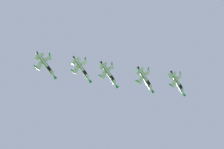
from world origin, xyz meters
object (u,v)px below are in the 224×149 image
at_px(fighter_jet_left_outer, 82,69).
at_px(fighter_jet_left_wing, 146,80).
at_px(fighter_jet_right_wing, 109,75).
at_px(fighter_jet_lead, 178,84).
at_px(fighter_jet_right_outer, 46,65).

bearing_deg(fighter_jet_left_outer, fighter_jet_left_wing, 38.04).
bearing_deg(fighter_jet_right_wing, fighter_jet_left_wing, 39.40).
bearing_deg(fighter_jet_lead, fighter_jet_right_wing, -138.58).
bearing_deg(fighter_jet_left_outer, fighter_jet_right_wing, 36.23).
bearing_deg(fighter_jet_lead, fighter_jet_left_wing, -136.50).
bearing_deg(fighter_jet_right_wing, fighter_jet_right_outer, -140.48).
distance_m(fighter_jet_right_wing, fighter_jet_left_outer, 13.85).
bearing_deg(fighter_jet_left_wing, fighter_jet_right_outer, -140.52).
height_order(fighter_jet_left_outer, fighter_jet_right_outer, fighter_jet_left_outer).
distance_m(fighter_jet_left_wing, fighter_jet_right_wing, 18.02).
xyz_separation_m(fighter_jet_lead, fighter_jet_right_outer, (-62.83, -20.09, -3.52)).
distance_m(fighter_jet_right_wing, fighter_jet_right_outer, 30.57).
bearing_deg(fighter_jet_left_wing, fighter_jet_left_outer, -141.96).
bearing_deg(fighter_jet_right_wing, fighter_jet_lead, 41.42).
bearing_deg(fighter_jet_right_wing, fighter_jet_left_outer, -143.77).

